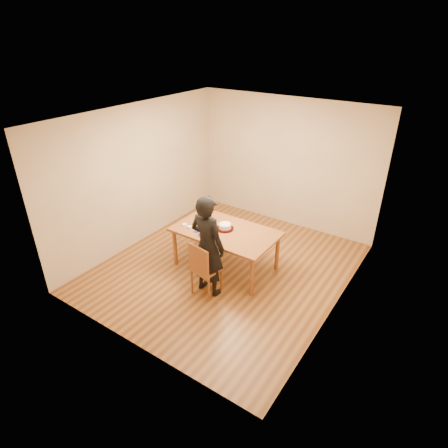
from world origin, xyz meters
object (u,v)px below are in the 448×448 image
Objects in this scene: dining_table at (226,232)px; cake_plate at (225,229)px; person at (208,246)px; dining_chair at (206,269)px; cake at (225,226)px.

cake_plate is (-0.04, 0.03, 0.03)m from dining_table.
dining_table is 0.76m from person.
person is (0.15, -0.73, 0.13)m from dining_table.
cake_plate reaches higher than dining_chair.
dining_table is 4.45× the size of dining_chair.
person reaches higher than dining_table.
dining_chair is at bearing -78.74° from dining_table.
cake_plate is at bearing 113.26° from dining_chair.
cake_plate is 1.42× the size of cake.
dining_chair is 0.41m from person.
dining_table is 0.09m from cake.
cake_plate is at bearing -73.27° from person.
person reaches higher than cake_plate.
cake is at bearing 113.26° from dining_chair.
person is (0.00, 0.05, 0.41)m from dining_chair.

